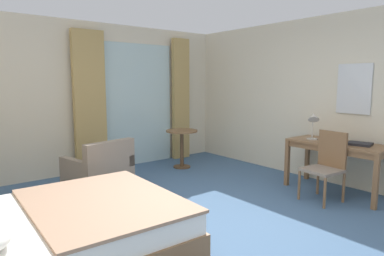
% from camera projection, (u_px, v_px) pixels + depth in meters
% --- Properties ---
extents(ground, '(5.93, 7.03, 0.10)m').
position_uv_depth(ground, '(213.00, 233.00, 3.76)').
color(ground, '#426084').
extents(wall_back, '(5.53, 0.12, 2.66)m').
position_uv_depth(wall_back, '(92.00, 98.00, 6.09)').
color(wall_back, beige).
rests_on(wall_back, ground).
extents(wall_right, '(0.12, 6.63, 2.66)m').
position_uv_depth(wall_right, '(344.00, 100.00, 5.25)').
color(wall_right, beige).
rests_on(wall_right, ground).
extents(balcony_glass_door, '(1.53, 0.02, 2.34)m').
position_uv_depth(balcony_glass_door, '(137.00, 105.00, 6.59)').
color(balcony_glass_door, silver).
rests_on(balcony_glass_door, ground).
extents(curtain_panel_left, '(0.56, 0.10, 2.49)m').
position_uv_depth(curtain_panel_left, '(90.00, 103.00, 5.89)').
color(curtain_panel_left, tan).
rests_on(curtain_panel_left, ground).
extents(curtain_panel_right, '(0.39, 0.10, 2.49)m').
position_uv_depth(curtain_panel_right, '(181.00, 99.00, 7.11)').
color(curtain_panel_right, tan).
rests_on(curtain_panel_right, ground).
extents(bed, '(2.13, 1.79, 1.00)m').
position_uv_depth(bed, '(61.00, 231.00, 3.11)').
color(bed, brown).
rests_on(bed, ground).
extents(writing_desk, '(0.62, 1.39, 0.75)m').
position_uv_depth(writing_desk, '(338.00, 148.00, 4.92)').
color(writing_desk, brown).
rests_on(writing_desk, ground).
extents(desk_chair, '(0.49, 0.48, 0.95)m').
position_uv_depth(desk_chair, '(326.00, 163.00, 4.61)').
color(desk_chair, gray).
rests_on(desk_chair, ground).
extents(desk_lamp, '(0.31, 0.26, 0.47)m').
position_uv_depth(desk_lamp, '(313.00, 120.00, 4.99)').
color(desk_lamp, '#B7B2A8').
rests_on(desk_lamp, writing_desk).
extents(closed_book, '(0.32, 0.35, 0.03)m').
position_uv_depth(closed_book, '(360.00, 144.00, 4.69)').
color(closed_book, '#232328').
rests_on(closed_book, writing_desk).
extents(armchair_by_window, '(0.92, 0.88, 0.79)m').
position_uv_depth(armchair_by_window, '(100.00, 171.00, 4.97)').
color(armchair_by_window, gray).
rests_on(armchair_by_window, ground).
extents(round_cafe_table, '(0.59, 0.59, 0.71)m').
position_uv_depth(round_cafe_table, '(182.00, 140.00, 6.37)').
color(round_cafe_table, brown).
rests_on(round_cafe_table, ground).
extents(wall_mirror, '(0.02, 0.51, 0.74)m').
position_uv_depth(wall_mirror, '(354.00, 89.00, 5.03)').
color(wall_mirror, silver).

